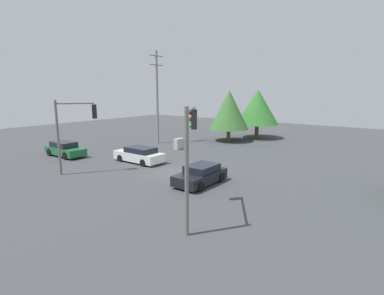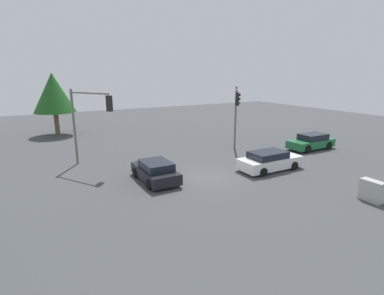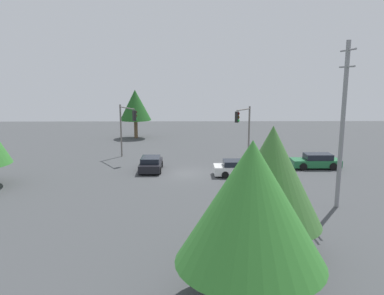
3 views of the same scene
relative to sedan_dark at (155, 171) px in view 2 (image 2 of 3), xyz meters
name	(u,v)px [view 2 (image 2 of 3)]	position (x,y,z in m)	size (l,w,h in m)	color
ground_plane	(206,177)	(1.07, 3.15, -0.64)	(80.00, 80.00, 0.00)	#424447
sedan_dark	(155,171)	(0.00, 0.00, 0.00)	(4.02, 2.01, 1.32)	black
sedan_white	(270,161)	(1.87, 7.96, 0.02)	(2.02, 4.68, 1.36)	silver
sedan_green	(311,142)	(-0.74, 15.48, 0.04)	(1.91, 4.48, 1.40)	#1E6638
traffic_signal_main	(236,108)	(-3.55, 9.04, 3.14)	(2.46, 1.87, 5.56)	slate
traffic_signal_cross	(88,114)	(-5.00, -2.92, 3.24)	(3.42, 2.26, 5.62)	slate
electrical_cabinet	(372,191)	(8.58, 8.94, -0.06)	(1.17, 0.54, 1.16)	#B2B2AD
tree_corner	(53,93)	(-18.82, -3.87, 3.98)	(4.38, 4.38, 6.75)	brown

